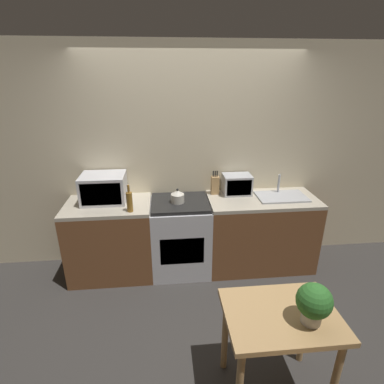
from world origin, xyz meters
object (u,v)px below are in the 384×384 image
at_px(toaster_oven, 237,184).
at_px(microwave, 104,188).
at_px(kettle, 178,196).
at_px(stove_range, 180,236).
at_px(dining_table, 280,327).
at_px(bottle, 130,201).

bearing_deg(toaster_oven, microwave, -177.34).
distance_m(kettle, toaster_oven, 0.75).
xyz_separation_m(stove_range, toaster_oven, (0.70, 0.17, 0.57)).
bearing_deg(dining_table, toaster_oven, 86.65).
relative_size(microwave, dining_table, 0.63).
xyz_separation_m(stove_range, microwave, (-0.85, 0.10, 0.61)).
xyz_separation_m(microwave, dining_table, (1.44, -1.71, -0.43)).
relative_size(stove_range, microwave, 1.86).
distance_m(bottle, dining_table, 1.84).
xyz_separation_m(microwave, bottle, (0.31, -0.30, -0.04)).
relative_size(bottle, dining_table, 0.38).
xyz_separation_m(toaster_oven, dining_table, (-0.10, -1.78, -0.39)).
height_order(bottle, toaster_oven, bottle).
distance_m(stove_range, kettle, 0.52).
height_order(toaster_oven, dining_table, toaster_oven).
xyz_separation_m(microwave, toaster_oven, (1.54, 0.07, -0.04)).
distance_m(microwave, toaster_oven, 1.55).
relative_size(stove_range, dining_table, 1.16).
relative_size(stove_range, kettle, 5.42).
bearing_deg(microwave, toaster_oven, 2.66).
height_order(microwave, dining_table, microwave).
distance_m(stove_range, toaster_oven, 0.92).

